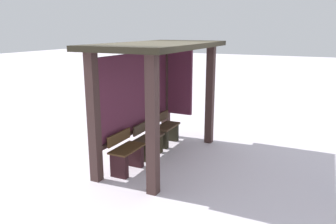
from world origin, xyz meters
The scene contains 5 objects.
ground_plane centered at (0.00, 0.00, 0.00)m, with size 60.00×60.00×0.00m, color white.
bus_shelter centered at (0.09, 0.17, 1.75)m, with size 3.35×1.66×2.38m.
bench_left_inside centered at (-0.86, 0.29, 0.32)m, with size 0.76×0.38×0.76m.
bench_center_inside centered at (0.00, 0.29, 0.31)m, with size 0.76×0.36×0.72m.
bench_right_inside centered at (0.86, 0.29, 0.32)m, with size 0.76×0.36×0.74m.
Camera 1 is at (-5.85, -2.95, 2.64)m, focal length 35.56 mm.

